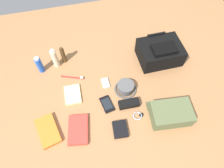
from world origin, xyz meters
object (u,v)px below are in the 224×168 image
(media_player, at_px, (105,83))
(cologne_bottle, at_px, (63,55))
(cell_phone, at_px, (107,104))
(wristwatch, at_px, (138,116))
(paperback_novel, at_px, (48,131))
(toiletry_pouch, at_px, (171,113))
(wallet, at_px, (120,129))
(backpack, at_px, (160,52))
(sunglasses_case, at_px, (129,104))
(lotion_bottle, at_px, (55,58))
(travel_guidebook, at_px, (78,130))
(toothbrush, at_px, (74,77))
(deodorant_spray, at_px, (40,65))
(bucket_hat, at_px, (126,88))
(notepad, at_px, (73,94))

(media_player, bearing_deg, cologne_bottle, 133.34)
(cell_phone, relative_size, wristwatch, 1.87)
(paperback_novel, height_order, media_player, paperback_novel)
(paperback_novel, distance_m, media_player, 0.50)
(cell_phone, distance_m, wristwatch, 0.22)
(toiletry_pouch, bearing_deg, media_player, 135.17)
(wallet, bearing_deg, wristwatch, 29.22)
(backpack, relative_size, sunglasses_case, 2.26)
(lotion_bottle, height_order, cologne_bottle, lotion_bottle)
(toiletry_pouch, height_order, paperback_novel, toiletry_pouch)
(sunglasses_case, bearing_deg, travel_guidebook, -163.32)
(lotion_bottle, relative_size, sunglasses_case, 1.21)
(wallet, bearing_deg, toothbrush, 121.66)
(lotion_bottle, height_order, sunglasses_case, lotion_bottle)
(cologne_bottle, xyz_separation_m, media_player, (0.26, -0.28, -0.07))
(deodorant_spray, height_order, media_player, deodorant_spray)
(backpack, height_order, lotion_bottle, same)
(toiletry_pouch, height_order, bucket_hat, toiletry_pouch)
(backpack, bearing_deg, lotion_bottle, 171.16)
(wristwatch, bearing_deg, travel_guidebook, -179.79)
(deodorant_spray, distance_m, cologne_bottle, 0.19)
(paperback_novel, bearing_deg, media_player, 31.61)
(paperback_novel, distance_m, toothbrush, 0.42)
(backpack, xyz_separation_m, cologne_bottle, (-0.72, 0.15, -0.00))
(toiletry_pouch, bearing_deg, wallet, -177.77)
(media_player, relative_size, sunglasses_case, 0.60)
(backpack, height_order, cell_phone, backpack)
(cologne_bottle, relative_size, wallet, 1.35)
(deodorant_spray, bearing_deg, cologne_bottle, 15.81)
(bucket_hat, bearing_deg, paperback_novel, -162.17)
(bucket_hat, bearing_deg, deodorant_spray, 151.18)
(cologne_bottle, relative_size, toothbrush, 0.89)
(cologne_bottle, bearing_deg, paperback_novel, -106.99)
(toothbrush, bearing_deg, lotion_bottle, 125.69)
(backpack, bearing_deg, media_player, -164.11)
(media_player, bearing_deg, deodorant_spray, 152.64)
(toiletry_pouch, relative_size, deodorant_spray, 1.85)
(toiletry_pouch, relative_size, lotion_bottle, 1.60)
(lotion_bottle, xyz_separation_m, notepad, (0.08, -0.29, -0.07))
(cologne_bottle, relative_size, sunglasses_case, 1.06)
(backpack, relative_size, wristwatch, 4.46)
(deodorant_spray, relative_size, sunglasses_case, 1.05)
(cologne_bottle, height_order, wallet, cologne_bottle)
(deodorant_spray, xyz_separation_m, wristwatch, (0.60, -0.53, -0.06))
(lotion_bottle, distance_m, toothbrush, 0.20)
(paperback_novel, xyz_separation_m, travel_guidebook, (0.19, -0.04, -0.00))
(lotion_bottle, height_order, wallet, lotion_bottle)
(bucket_hat, distance_m, cell_phone, 0.18)
(bucket_hat, distance_m, sunglasses_case, 0.12)
(notepad, bearing_deg, sunglasses_case, -23.30)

